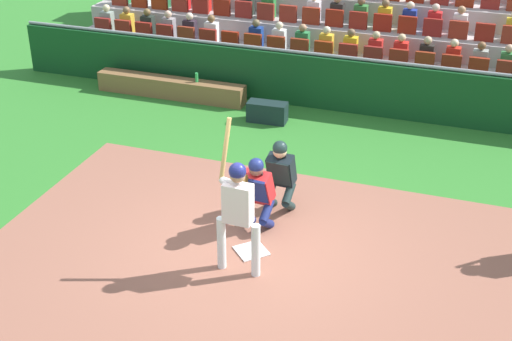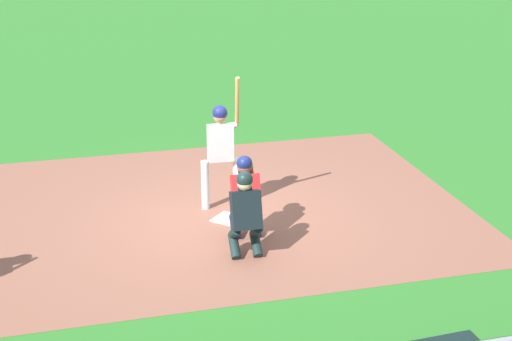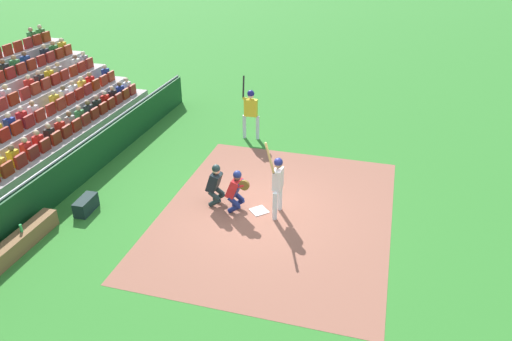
{
  "view_description": "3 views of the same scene",
  "coord_description": "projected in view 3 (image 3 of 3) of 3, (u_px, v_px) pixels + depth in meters",
  "views": [
    {
      "loc": [
        -3.14,
        8.72,
        6.25
      ],
      "look_at": [
        -0.01,
        -0.18,
        1.3
      ],
      "focal_mm": 51.44,
      "sensor_mm": 36.0,
      "label": 1
    },
    {
      "loc": [
        -2.43,
        -11.01,
        5.07
      ],
      "look_at": [
        0.24,
        -0.84,
        1.13
      ],
      "focal_mm": 53.77,
      "sensor_mm": 36.0,
      "label": 2
    },
    {
      "loc": [
        11.29,
        3.08,
        7.51
      ],
      "look_at": [
        -0.09,
        -0.12,
        1.25
      ],
      "focal_mm": 34.22,
      "sensor_mm": 36.0,
      "label": 3
    }
  ],
  "objects": [
    {
      "name": "ground_plane",
      "position": [
        259.0,
        211.0,
        13.86
      ],
      "size": [
        160.0,
        160.0,
        0.0
      ],
      "primitive_type": "plane",
      "color": "#2E7428"
    },
    {
      "name": "infield_dirt_patch",
      "position": [
        276.0,
        214.0,
        13.73
      ],
      "size": [
        8.0,
        6.33,
        0.01
      ],
      "primitive_type": "cube",
      "rotation": [
        0.0,
        0.0,
        0.0
      ],
      "color": "#8E5745",
      "rests_on": "ground_plane"
    },
    {
      "name": "home_plate_marker",
      "position": [
        259.0,
        211.0,
        13.85
      ],
      "size": [
        0.62,
        0.62,
        0.02
      ],
      "primitive_type": "cube",
      "rotation": [
        0.0,
        0.0,
        0.79
      ],
      "color": "white",
      "rests_on": "infield_dirt_patch"
    },
    {
      "name": "batter_at_plate",
      "position": [
        278.0,
        180.0,
        13.2
      ],
      "size": [
        0.67,
        0.46,
        2.28
      ],
      "color": "silver",
      "rests_on": "ground_plane"
    },
    {
      "name": "catcher_crouching",
      "position": [
        236.0,
        189.0,
        13.55
      ],
      "size": [
        0.49,
        0.72,
        1.3
      ],
      "color": "navy",
      "rests_on": "ground_plane"
    },
    {
      "name": "home_plate_umpire",
      "position": [
        215.0,
        183.0,
        13.87
      ],
      "size": [
        0.48,
        0.48,
        1.31
      ],
      "color": "#1A2C2B",
      "rests_on": "ground_plane"
    },
    {
      "name": "dugout_wall",
      "position": [
        76.0,
        167.0,
        14.98
      ],
      "size": [
        15.59,
        0.24,
        1.23
      ],
      "color": "#103E1B",
      "rests_on": "ground_plane"
    },
    {
      "name": "dugout_bench",
      "position": [
        6.0,
        254.0,
        11.76
      ],
      "size": [
        3.51,
        0.4,
        0.44
      ],
      "primitive_type": "cube",
      "color": "brown",
      "rests_on": "ground_plane"
    },
    {
      "name": "water_bottle_on_bench",
      "position": [
        21.0,
        228.0,
        12.16
      ],
      "size": [
        0.07,
        0.07,
        0.21
      ],
      "primitive_type": "cylinder",
      "color": "green",
      "rests_on": "dugout_bench"
    },
    {
      "name": "equipment_duffel_bag",
      "position": [
        86.0,
        205.0,
        13.75
      ],
      "size": [
        0.84,
        0.4,
        0.43
      ],
      "primitive_type": "cube",
      "rotation": [
        0.0,
        0.0,
        0.05
      ],
      "color": "black",
      "rests_on": "ground_plane"
    },
    {
      "name": "on_deck_batter",
      "position": [
        251.0,
        108.0,
        17.8
      ],
      "size": [
        0.46,
        0.7,
        2.31
      ],
      "color": "silver",
      "rests_on": "ground_plane"
    }
  ]
}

